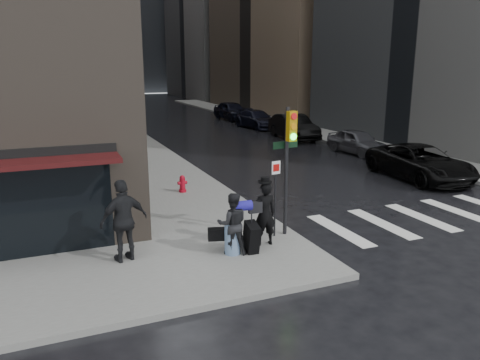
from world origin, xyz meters
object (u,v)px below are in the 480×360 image
object	(u,v)px
fire_hydrant	(182,184)
parked_car_0	(420,162)
parked_car_2	(293,127)
parked_car_3	(257,119)
parked_car_1	(357,142)
man_greycoat	(124,221)
traffic_light	(287,154)
man_jeans	(232,223)
man_overcoat	(262,218)
parked_car_4	(232,111)

from	to	relation	value
fire_hydrant	parked_car_0	distance (m)	10.39
parked_car_2	parked_car_3	world-z (taller)	parked_car_2
parked_car_1	parked_car_3	distance (m)	12.04
man_greycoat	traffic_light	size ratio (longest dim) A/B	0.57
man_jeans	parked_car_3	xyz separation A→B (m)	(11.22, 22.92, -0.27)
man_overcoat	fire_hydrant	xyz separation A→B (m)	(-0.45, 6.11, -0.51)
man_overcoat	man_jeans	xyz separation A→B (m)	(-0.91, -0.17, 0.01)
man_overcoat	parked_car_2	xyz separation A→B (m)	(10.25, 16.75, -0.13)
parked_car_4	parked_car_3	bearing A→B (deg)	-96.31
traffic_light	fire_hydrant	xyz separation A→B (m)	(-1.45, 5.60, -2.04)
parked_car_0	parked_car_4	world-z (taller)	parked_car_4
fire_hydrant	parked_car_2	xyz separation A→B (m)	(10.70, 10.63, 0.38)
parked_car_0	parked_car_2	bearing A→B (deg)	92.55
man_greycoat	traffic_light	xyz separation A→B (m)	(4.50, 0.06, 1.30)
man_greycoat	parked_car_4	size ratio (longest dim) A/B	0.43
man_jeans	parked_car_1	bearing A→B (deg)	-121.75
parked_car_4	parked_car_1	bearing A→B (deg)	-92.35
man_overcoat	parked_car_1	distance (m)	15.35
parked_car_1	parked_car_4	world-z (taller)	parked_car_4
parked_car_0	fire_hydrant	bearing A→B (deg)	176.78
traffic_light	fire_hydrant	size ratio (longest dim) A/B	5.56
parked_car_1	parked_car_2	size ratio (longest dim) A/B	0.80
parked_car_3	parked_car_0	bearing A→B (deg)	-96.51
man_jeans	parked_car_2	xyz separation A→B (m)	(11.16, 16.91, -0.14)
parked_car_1	parked_car_3	bearing A→B (deg)	90.05
man_jeans	traffic_light	size ratio (longest dim) A/B	0.45
man_greycoat	man_overcoat	bearing A→B (deg)	157.49
man_greycoat	parked_car_1	xyz separation A→B (m)	(14.47, 10.28, -0.50)
parked_car_4	parked_car_2	bearing A→B (deg)	-95.20
traffic_light	parked_car_0	bearing A→B (deg)	17.40
man_greycoat	parked_car_4	distance (m)	31.63
fire_hydrant	parked_car_1	world-z (taller)	parked_car_1
parked_car_0	parked_car_1	bearing A→B (deg)	83.89
fire_hydrant	parked_car_0	size ratio (longest dim) A/B	0.12
man_greycoat	parked_car_2	size ratio (longest dim) A/B	0.42
parked_car_0	parked_car_4	xyz separation A→B (m)	(0.75, 24.04, 0.08)
fire_hydrant	parked_car_0	world-z (taller)	parked_car_0
fire_hydrant	parked_car_3	xyz separation A→B (m)	(10.75, 16.64, 0.25)
fire_hydrant	parked_car_1	bearing A→B (deg)	22.04
parked_car_4	traffic_light	bearing A→B (deg)	-112.29
traffic_light	parked_car_4	bearing A→B (deg)	63.16
man_overcoat	parked_car_4	distance (m)	30.66
traffic_light	parked_car_3	bearing A→B (deg)	59.22
parked_car_3	man_overcoat	bearing A→B (deg)	-119.42
man_jeans	parked_car_0	distance (m)	11.82
man_overcoat	parked_car_0	world-z (taller)	man_overcoat
traffic_light	parked_car_4	world-z (taller)	traffic_light
parked_car_2	parked_car_3	distance (m)	6.01
parked_car_3	parked_car_2	bearing A→B (deg)	-95.61
traffic_light	parked_car_3	world-z (taller)	traffic_light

